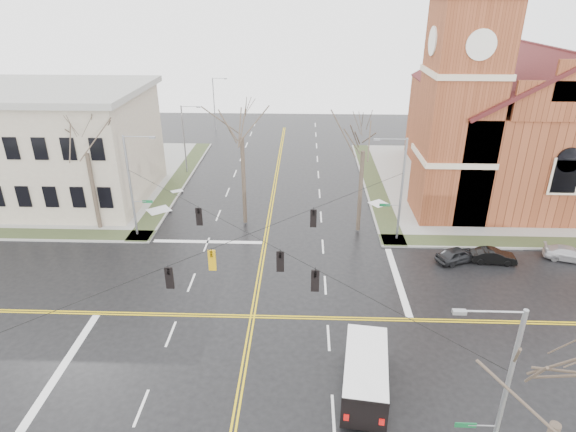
{
  "coord_description": "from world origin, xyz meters",
  "views": [
    {
      "loc": [
        3.33,
        -26.25,
        19.62
      ],
      "look_at": [
        2.16,
        6.0,
        4.68
      ],
      "focal_mm": 30.0,
      "sensor_mm": 36.0,
      "label": 1
    }
  ],
  "objects_px": {
    "streetlight_north_a": "(185,137)",
    "tree_nw_near": "(242,131)",
    "church": "(510,111)",
    "parked_car_a": "(458,255)",
    "cargo_van": "(366,370)",
    "tree_ne": "(363,145)",
    "parked_car_c": "(569,254)",
    "signal_pole_se": "(500,396)",
    "tree_nw_far": "(86,148)",
    "streetlight_north_b": "(215,102)",
    "signal_pole_nw": "(132,184)",
    "parked_car_b": "(493,256)",
    "signal_pole_ne": "(400,187)",
    "tree_se": "(559,414)"
  },
  "relations": [
    {
      "from": "signal_pole_ne",
      "to": "signal_pole_nw",
      "type": "relative_size",
      "value": 1.0
    },
    {
      "from": "parked_car_b",
      "to": "tree_nw_far",
      "type": "bearing_deg",
      "value": 86.43
    },
    {
      "from": "cargo_van",
      "to": "tree_ne",
      "type": "bearing_deg",
      "value": 92.97
    },
    {
      "from": "streetlight_north_b",
      "to": "tree_ne",
      "type": "xyz_separation_m",
      "value": [
        18.9,
        -34.95,
        3.58
      ]
    },
    {
      "from": "tree_se",
      "to": "streetlight_north_a",
      "type": "bearing_deg",
      "value": 117.43
    },
    {
      "from": "streetlight_north_a",
      "to": "tree_nw_near",
      "type": "distance_m",
      "value": 16.72
    },
    {
      "from": "tree_ne",
      "to": "streetlight_north_a",
      "type": "bearing_deg",
      "value": 141.66
    },
    {
      "from": "signal_pole_nw",
      "to": "parked_car_b",
      "type": "distance_m",
      "value": 30.38
    },
    {
      "from": "signal_pole_ne",
      "to": "cargo_van",
      "type": "height_order",
      "value": "signal_pole_ne"
    },
    {
      "from": "streetlight_north_a",
      "to": "cargo_van",
      "type": "bearing_deg",
      "value": -63.01
    },
    {
      "from": "signal_pole_se",
      "to": "tree_ne",
      "type": "xyz_separation_m",
      "value": [
        -3.07,
        24.55,
        3.1
      ]
    },
    {
      "from": "streetlight_north_a",
      "to": "parked_car_c",
      "type": "relative_size",
      "value": 2.08
    },
    {
      "from": "streetlight_north_a",
      "to": "tree_nw_near",
      "type": "bearing_deg",
      "value": -58.19
    },
    {
      "from": "streetlight_north_b",
      "to": "parked_car_b",
      "type": "relative_size",
      "value": 2.27
    },
    {
      "from": "streetlight_north_a",
      "to": "tree_ne",
      "type": "distance_m",
      "value": 24.37
    },
    {
      "from": "streetlight_north_b",
      "to": "parked_car_c",
      "type": "distance_m",
      "value": 53.26
    },
    {
      "from": "parked_car_a",
      "to": "signal_pole_se",
      "type": "bearing_deg",
      "value": 144.1
    },
    {
      "from": "parked_car_a",
      "to": "tree_se",
      "type": "height_order",
      "value": "tree_se"
    },
    {
      "from": "church",
      "to": "signal_pole_se",
      "type": "height_order",
      "value": "church"
    },
    {
      "from": "cargo_van",
      "to": "parked_car_a",
      "type": "relative_size",
      "value": 1.66
    },
    {
      "from": "signal_pole_se",
      "to": "cargo_van",
      "type": "xyz_separation_m",
      "value": [
        -4.56,
        5.3,
        -3.64
      ]
    },
    {
      "from": "signal_pole_nw",
      "to": "signal_pole_se",
      "type": "height_order",
      "value": "same"
    },
    {
      "from": "church",
      "to": "tree_nw_far",
      "type": "distance_m",
      "value": 41.9
    },
    {
      "from": "signal_pole_ne",
      "to": "tree_ne",
      "type": "xyz_separation_m",
      "value": [
        -3.07,
        1.55,
        3.1
      ]
    },
    {
      "from": "signal_pole_nw",
      "to": "streetlight_north_b",
      "type": "distance_m",
      "value": 36.51
    },
    {
      "from": "streetlight_north_a",
      "to": "tree_ne",
      "type": "height_order",
      "value": "tree_ne"
    },
    {
      "from": "parked_car_c",
      "to": "tree_nw_near",
      "type": "bearing_deg",
      "value": 94.79
    },
    {
      "from": "parked_car_c",
      "to": "tree_ne",
      "type": "relative_size",
      "value": 0.35
    },
    {
      "from": "church",
      "to": "parked_car_b",
      "type": "distance_m",
      "value": 19.71
    },
    {
      "from": "streetlight_north_a",
      "to": "cargo_van",
      "type": "distance_m",
      "value": 38.51
    },
    {
      "from": "church",
      "to": "parked_car_a",
      "type": "xyz_separation_m",
      "value": [
        -9.03,
        -16.93,
        -7.81
      ]
    },
    {
      "from": "church",
      "to": "parked_car_a",
      "type": "distance_m",
      "value": 20.72
    },
    {
      "from": "signal_pole_ne",
      "to": "tree_se",
      "type": "distance_m",
      "value": 26.38
    },
    {
      "from": "signal_pole_nw",
      "to": "parked_car_a",
      "type": "xyz_separation_m",
      "value": [
        27.06,
        -3.65,
        -4.33
      ]
    },
    {
      "from": "church",
      "to": "streetlight_north_b",
      "type": "relative_size",
      "value": 3.44
    },
    {
      "from": "tree_nw_far",
      "to": "streetlight_north_b",
      "type": "bearing_deg",
      "value": 82.39
    },
    {
      "from": "cargo_van",
      "to": "tree_ne",
      "type": "relative_size",
      "value": 0.55
    },
    {
      "from": "tree_nw_far",
      "to": "signal_pole_ne",
      "type": "bearing_deg",
      "value": -2.67
    },
    {
      "from": "signal_pole_nw",
      "to": "streetlight_north_a",
      "type": "distance_m",
      "value": 16.52
    },
    {
      "from": "parked_car_a",
      "to": "tree_se",
      "type": "bearing_deg",
      "value": 146.43
    },
    {
      "from": "signal_pole_ne",
      "to": "parked_car_b",
      "type": "relative_size",
      "value": 2.55
    },
    {
      "from": "tree_nw_near",
      "to": "signal_pole_ne",
      "type": "bearing_deg",
      "value": -11.69
    },
    {
      "from": "cargo_van",
      "to": "tree_nw_near",
      "type": "relative_size",
      "value": 0.5
    },
    {
      "from": "signal_pole_nw",
      "to": "tree_nw_near",
      "type": "xyz_separation_m",
      "value": [
        9.17,
        2.79,
        3.89
      ]
    },
    {
      "from": "church",
      "to": "tree_nw_far",
      "type": "bearing_deg",
      "value": -163.3
    },
    {
      "from": "signal_pole_nw",
      "to": "cargo_van",
      "type": "height_order",
      "value": "signal_pole_nw"
    },
    {
      "from": "church",
      "to": "signal_pole_se",
      "type": "relative_size",
      "value": 3.06
    },
    {
      "from": "streetlight_north_b",
      "to": "tree_se",
      "type": "bearing_deg",
      "value": -70.53
    },
    {
      "from": "parked_car_a",
      "to": "tree_ne",
      "type": "relative_size",
      "value": 0.33
    },
    {
      "from": "signal_pole_ne",
      "to": "parked_car_a",
      "type": "height_order",
      "value": "signal_pole_ne"
    }
  ]
}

